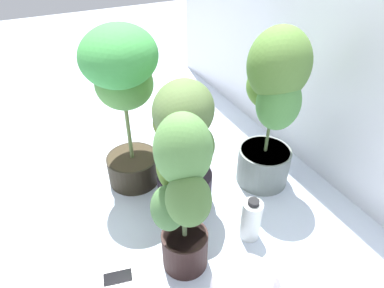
% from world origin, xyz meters
% --- Properties ---
extents(ground_plane, '(8.00, 8.00, 0.00)m').
position_xyz_m(ground_plane, '(0.00, 0.00, 0.00)').
color(ground_plane, silver).
rests_on(ground_plane, ground).
extents(potted_plant_front_left, '(0.51, 0.50, 0.85)m').
position_xyz_m(potted_plant_front_left, '(-0.31, -0.09, 0.55)').
color(potted_plant_front_left, black).
rests_on(potted_plant_front_left, ground).
extents(potted_plant_center, '(0.49, 0.40, 0.67)m').
position_xyz_m(potted_plant_center, '(-0.02, 0.08, 0.39)').
color(potted_plant_center, black).
rests_on(potted_plant_center, ground).
extents(potted_plant_front_right, '(0.37, 0.28, 0.73)m').
position_xyz_m(potted_plant_front_right, '(0.31, -0.08, 0.42)').
color(potted_plant_front_right, '#2F1D1A').
rests_on(potted_plant_front_right, ground).
extents(potted_plant_back_center, '(0.40, 0.39, 0.85)m').
position_xyz_m(potted_plant_back_center, '(0.02, 0.53, 0.49)').
color(potted_plant_back_center, slate).
rests_on(potted_plant_back_center, ground).
extents(cell_phone, '(0.10, 0.16, 0.01)m').
position_xyz_m(cell_phone, '(0.26, -0.36, 0.00)').
color(cell_phone, white).
rests_on(cell_phone, ground).
extents(nutrient_bottle, '(0.09, 0.09, 0.23)m').
position_xyz_m(nutrient_bottle, '(0.32, 0.25, 0.11)').
color(nutrient_bottle, silver).
rests_on(nutrient_bottle, ground).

